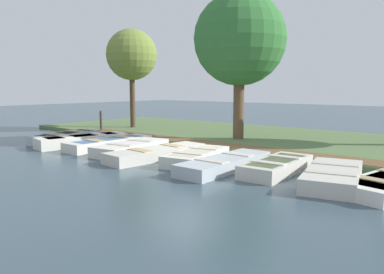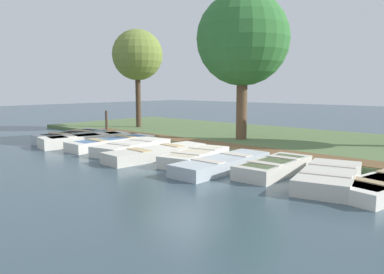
{
  "view_description": "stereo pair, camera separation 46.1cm",
  "coord_description": "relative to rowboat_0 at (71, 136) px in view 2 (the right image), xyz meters",
  "views": [
    {
      "loc": [
        9.61,
        8.03,
        2.29
      ],
      "look_at": [
        0.13,
        0.16,
        0.65
      ],
      "focal_mm": 35.0,
      "sensor_mm": 36.0,
      "label": 1
    },
    {
      "loc": [
        9.31,
        8.38,
        2.29
      ],
      "look_at": [
        0.13,
        0.16,
        0.65
      ],
      "focal_mm": 35.0,
      "sensor_mm": 36.0,
      "label": 2
    }
  ],
  "objects": [
    {
      "name": "rowboat_8",
      "position": [
        -0.2,
        11.14,
        -0.01
      ],
      "size": [
        3.05,
        1.81,
        0.39
      ],
      "rotation": [
        0.0,
        0.0,
        0.24
      ],
      "color": "beige",
      "rests_on": "ground_plane"
    },
    {
      "name": "park_tree_left",
      "position": [
        -4.4,
        5.76,
        3.98
      ],
      "size": [
        3.72,
        3.72,
        6.07
      ],
      "color": "brown",
      "rests_on": "ground_plane"
    },
    {
      "name": "rowboat_5",
      "position": [
        -0.09,
        7.03,
        -0.01
      ],
      "size": [
        2.82,
        1.59,
        0.38
      ],
      "rotation": [
        0.0,
        0.0,
        0.21
      ],
      "color": "silver",
      "rests_on": "ground_plane"
    },
    {
      "name": "rowboat_1",
      "position": [
        0.21,
        1.44,
        0.01
      ],
      "size": [
        3.59,
        1.67,
        0.44
      ],
      "rotation": [
        0.0,
        0.0,
        -0.2
      ],
      "color": "silver",
      "rests_on": "ground_plane"
    },
    {
      "name": "rowboat_7",
      "position": [
        -0.37,
        9.58,
        -0.01
      ],
      "size": [
        2.76,
        1.1,
        0.38
      ],
      "rotation": [
        0.0,
        0.0,
        0.04
      ],
      "color": "beige",
      "rests_on": "ground_plane"
    },
    {
      "name": "ground_plane",
      "position": [
        -0.93,
        6.09,
        -0.2
      ],
      "size": [
        80.0,
        80.0,
        0.0
      ],
      "primitive_type": "plane",
      "color": "#384C56"
    },
    {
      "name": "rowboat_0",
      "position": [
        0.0,
        0.0,
        0.0
      ],
      "size": [
        3.33,
        1.83,
        0.41
      ],
      "rotation": [
        0.0,
        0.0,
        0.23
      ],
      "color": "#B2BCC1",
      "rests_on": "ground_plane"
    },
    {
      "name": "mooring_post_near",
      "position": [
        -2.66,
        -1.17,
        0.38
      ],
      "size": [
        0.13,
        0.13,
        1.16
      ],
      "color": "#47382D",
      "rests_on": "ground_plane"
    },
    {
      "name": "dock_walkway",
      "position": [
        -2.52,
        6.09,
        -0.11
      ],
      "size": [
        1.04,
        15.79,
        0.19
      ],
      "color": "brown",
      "rests_on": "ground_plane"
    },
    {
      "name": "rowboat_2",
      "position": [
        -0.14,
        2.72,
        -0.02
      ],
      "size": [
        3.51,
        1.01,
        0.37
      ],
      "rotation": [
        0.0,
        0.0,
        -0.0
      ],
      "color": "silver",
      "rests_on": "ground_plane"
    },
    {
      "name": "rowboat_6",
      "position": [
        0.17,
        8.27,
        -0.02
      ],
      "size": [
        3.39,
        1.01,
        0.36
      ],
      "rotation": [
        0.0,
        0.0,
        0.0
      ],
      "color": "#B2BCC1",
      "rests_on": "ground_plane"
    },
    {
      "name": "shore_bank",
      "position": [
        -5.93,
        6.09,
        -0.12
      ],
      "size": [
        8.0,
        24.0,
        0.17
      ],
      "color": "#567042",
      "rests_on": "ground_plane"
    },
    {
      "name": "rowboat_4",
      "position": [
        0.24,
        5.64,
        -0.02
      ],
      "size": [
        3.64,
        1.28,
        0.37
      ],
      "rotation": [
        0.0,
        0.0,
        -0.09
      ],
      "color": "beige",
      "rests_on": "ground_plane"
    },
    {
      "name": "park_tree_far_left",
      "position": [
        -4.65,
        -1.06,
        3.75
      ],
      "size": [
        2.66,
        2.66,
        5.31
      ],
      "color": "#4C3828",
      "rests_on": "ground_plane"
    },
    {
      "name": "rowboat_3",
      "position": [
        0.04,
        4.17,
        -0.01
      ],
      "size": [
        3.16,
        1.63,
        0.38
      ],
      "rotation": [
        0.0,
        0.0,
        0.16
      ],
      "color": "silver",
      "rests_on": "ground_plane"
    }
  ]
}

